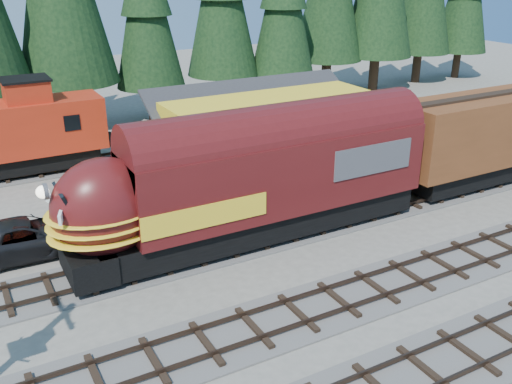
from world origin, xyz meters
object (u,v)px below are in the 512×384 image
locomotive (243,187)px  boxcar (508,131)px  depot (268,129)px  pickup_truck_a (26,238)px  caboose (15,133)px

locomotive → boxcar: 16.93m
depot → locomotive: depot is taller
locomotive → pickup_truck_a: size_ratio=2.90×
boxcar → caboose: 28.13m
depot → boxcar: bearing=-28.6°
depot → boxcar: size_ratio=0.85×
depot → caboose: 14.57m
locomotive → boxcar: size_ratio=1.14×
locomotive → boxcar: boxcar is taller
boxcar → pickup_truck_a: bearing=172.2°
locomotive → caboose: bearing=118.1°
caboose → locomotive: bearing=-61.9°
pickup_truck_a → locomotive: bearing=-110.7°
depot → boxcar: (11.91, -6.50, -0.14)m
depot → pickup_truck_a: bearing=-167.7°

